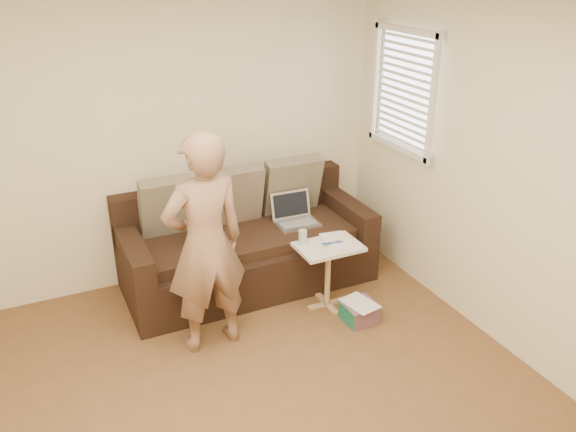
% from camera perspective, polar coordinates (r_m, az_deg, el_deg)
% --- Properties ---
extents(floor, '(4.50, 4.50, 0.00)m').
position_cam_1_polar(floor, '(4.00, -1.90, -20.07)').
color(floor, brown).
rests_on(floor, ground).
extents(wall_back, '(4.00, 0.00, 4.00)m').
position_cam_1_polar(wall_back, '(5.23, -12.09, 7.13)').
color(wall_back, beige).
rests_on(wall_back, ground).
extents(wall_right, '(0.00, 4.50, 4.50)m').
position_cam_1_polar(wall_right, '(4.34, 22.83, 2.17)').
color(wall_right, beige).
rests_on(wall_right, ground).
extents(window_blinds, '(0.12, 0.88, 1.08)m').
position_cam_1_polar(window_blinds, '(5.26, 11.16, 11.83)').
color(window_blinds, white).
rests_on(window_blinds, wall_right).
extents(sofa, '(2.20, 0.95, 0.85)m').
position_cam_1_polar(sofa, '(5.28, -3.94, -2.42)').
color(sofa, black).
rests_on(sofa, ground).
extents(pillow_left, '(0.55, 0.29, 0.57)m').
position_cam_1_polar(pillow_left, '(5.17, -11.20, 0.99)').
color(pillow_left, '#6B614F').
rests_on(pillow_left, sofa).
extents(pillow_mid, '(0.55, 0.27, 0.57)m').
position_cam_1_polar(pillow_mid, '(5.30, -5.42, 1.96)').
color(pillow_mid, brown).
rests_on(pillow_mid, sofa).
extents(pillow_right, '(0.55, 0.28, 0.57)m').
position_cam_1_polar(pillow_right, '(5.53, 0.36, 3.03)').
color(pillow_right, '#6B614F').
rests_on(pillow_right, sofa).
extents(laptop_silver, '(0.39, 0.29, 0.25)m').
position_cam_1_polar(laptop_silver, '(5.36, 0.94, -0.83)').
color(laptop_silver, '#B7BABC').
rests_on(laptop_silver, sofa).
extents(laptop_white, '(0.35, 0.30, 0.21)m').
position_cam_1_polar(laptop_white, '(5.01, -7.30, -2.95)').
color(laptop_white, white).
rests_on(laptop_white, sofa).
extents(person, '(0.66, 0.48, 1.72)m').
position_cam_1_polar(person, '(4.30, -8.04, -2.73)').
color(person, '#8B634C').
rests_on(person, ground).
extents(side_table, '(0.53, 0.37, 0.58)m').
position_cam_1_polar(side_table, '(5.01, 3.87, -5.78)').
color(side_table, silver).
rests_on(side_table, ground).
extents(drinking_glass, '(0.07, 0.07, 0.12)m').
position_cam_1_polar(drinking_glass, '(4.86, 1.43, -2.05)').
color(drinking_glass, silver).
rests_on(drinking_glass, side_table).
extents(scissors, '(0.19, 0.11, 0.02)m').
position_cam_1_polar(scissors, '(4.89, 4.30, -2.62)').
color(scissors, silver).
rests_on(scissors, side_table).
extents(paper_on_table, '(0.25, 0.33, 0.00)m').
position_cam_1_polar(paper_on_table, '(4.96, 4.72, -2.30)').
color(paper_on_table, white).
rests_on(paper_on_table, side_table).
extents(striped_box, '(0.27, 0.27, 0.17)m').
position_cam_1_polar(striped_box, '(4.94, 6.93, -9.19)').
color(striped_box, '#C41D51').
rests_on(striped_box, ground).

